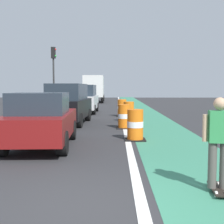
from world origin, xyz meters
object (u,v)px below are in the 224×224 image
parked_sedan_nearest (41,120)px  traffic_barrel_back (129,112)px  traffic_barrel_mid (124,117)px  traffic_light_corner (54,67)px  traffic_barrel_front (135,125)px  parked_suv_second (68,104)px  traffic_barrel_far (122,108)px  parked_suv_third (84,99)px  delivery_truck_down_block (94,87)px  skateboarder_on_lane (219,142)px  pedestrian_crossing (32,106)px

parked_sedan_nearest → traffic_barrel_back: size_ratio=3.84×
traffic_barrel_mid → traffic_light_corner: 12.50m
traffic_barrel_front → traffic_light_corner: 15.32m
parked_sedan_nearest → parked_suv_second: size_ratio=0.89×
traffic_barrel_front → traffic_barrel_back: bearing=90.0°
parked_suv_second → traffic_barrel_far: size_ratio=4.30×
traffic_barrel_front → traffic_barrel_mid: same height
parked_suv_third → delivery_truck_down_block: bearing=91.3°
traffic_barrel_back → traffic_light_corner: 10.53m
parked_sedan_nearest → traffic_barrel_mid: parked_sedan_nearest is taller
traffic_barrel_mid → delivery_truck_down_block: delivery_truck_down_block is taller
traffic_barrel_back → traffic_barrel_far: same height
parked_suv_third → traffic_barrel_back: size_ratio=4.23×
parked_suv_third → traffic_barrel_far: parked_suv_third is taller
parked_sedan_nearest → parked_suv_second: 5.92m
parked_suv_second → traffic_light_corner: (-2.62, 9.21, 2.47)m
skateboarder_on_lane → traffic_barrel_mid: skateboarder_on_lane is taller
traffic_barrel_back → pedestrian_crossing: (-5.10, -0.52, 0.33)m
skateboarder_on_lane → pedestrian_crossing: size_ratio=1.05×
parked_suv_second → pedestrian_crossing: bearing=168.6°
parked_sedan_nearest → parked_suv_third: parked_suv_third is taller
traffic_barrel_back → parked_suv_second: bearing=-163.9°
traffic_barrel_far → traffic_light_corner: traffic_light_corner is taller
traffic_barrel_mid → pedestrian_crossing: bearing=156.9°
traffic_barrel_mid → traffic_barrel_back: (0.31, 2.55, 0.00)m
parked_sedan_nearest → pedestrian_crossing: bearing=108.2°
traffic_barrel_front → parked_suv_second: bearing=123.9°
delivery_truck_down_block → traffic_light_corner: (-2.36, -12.91, 1.65)m
parked_sedan_nearest → pedestrian_crossing: (-2.08, 6.31, 0.03)m
skateboarder_on_lane → traffic_barrel_far: bearing=95.9°
parked_sedan_nearest → pedestrian_crossing: 6.64m
parked_sedan_nearest → parked_suv_third: (-0.02, 12.51, 0.20)m
skateboarder_on_lane → traffic_barrel_back: 10.88m
parked_sedan_nearest → traffic_barrel_back: bearing=66.1°
parked_suv_second → parked_suv_third: bearing=89.1°
parked_suv_third → delivery_truck_down_block: 15.54m
parked_sedan_nearest → traffic_light_corner: bearing=100.3°
skateboarder_on_lane → traffic_light_corner: (-6.89, 19.11, 2.59)m
skateboarder_on_lane → parked_sedan_nearest: size_ratio=0.40×
delivery_truck_down_block → pedestrian_crossing: 21.81m
parked_suv_third → parked_sedan_nearest: bearing=-89.9°
parked_suv_second → traffic_barrel_back: 3.31m
traffic_barrel_front → traffic_barrel_back: (0.00, 5.59, 0.00)m
traffic_barrel_front → traffic_barrel_far: 8.64m
traffic_barrel_back → traffic_barrel_far: (-0.30, 3.05, 0.00)m
parked_suv_second → traffic_barrel_back: size_ratio=4.30×
traffic_barrel_mid → pedestrian_crossing: pedestrian_crossing is taller
parked_suv_third → parked_suv_second: bearing=-90.9°
traffic_light_corner → traffic_barrel_mid: bearing=-63.3°
traffic_barrel_mid → traffic_barrel_far: bearing=90.0°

